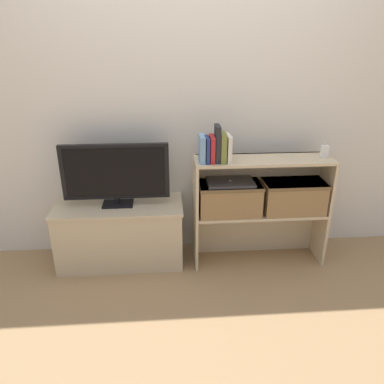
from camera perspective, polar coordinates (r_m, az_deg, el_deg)
ground_plane at (r=2.86m, az=0.21°, el=-12.00°), size 16.00×16.00×0.00m
wall_back at (r=2.80m, az=-0.46°, el=13.99°), size 10.00×0.05×2.40m
tv_stand at (r=2.91m, az=-10.82°, el=-6.17°), size 0.94×0.41×0.48m
tv at (r=2.71m, az=-11.58°, el=2.83°), size 0.76×0.14×0.46m
bookshelf_lower_tier at (r=2.96m, az=9.83°, el=-4.99°), size 0.98×0.27×0.42m
bookshelf_upper_tier at (r=2.79m, az=10.40°, el=2.52°), size 0.98×0.27×0.41m
book_skyblue at (r=2.55m, az=1.52°, el=6.60°), size 0.04×0.14×0.18m
book_navy at (r=2.56m, az=2.33°, el=6.48°), size 0.02×0.14×0.17m
book_crimson at (r=2.56m, az=3.06°, el=6.58°), size 0.03×0.14×0.18m
book_charcoal at (r=2.55m, az=3.88°, el=7.36°), size 0.03×0.13×0.25m
book_olive at (r=2.57m, az=4.70°, el=6.82°), size 0.04×0.14×0.20m
book_ivory at (r=2.58m, az=5.56°, el=6.66°), size 0.03×0.16×0.18m
baby_monitor at (r=2.82m, az=19.53°, el=5.87°), size 0.05×0.03×0.12m
storage_basket_left at (r=2.73m, az=5.75°, el=-0.78°), size 0.45×0.24×0.23m
storage_basket_right at (r=2.84m, az=15.16°, el=-0.47°), size 0.45×0.24×0.23m
laptop at (r=2.68m, az=5.85°, el=1.50°), size 0.33×0.22×0.02m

